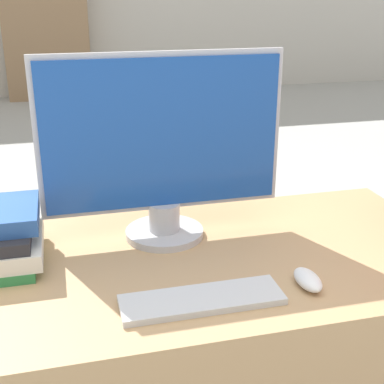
# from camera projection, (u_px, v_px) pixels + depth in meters

# --- Properties ---
(desk) EXTENTS (1.42, 0.72, 0.75)m
(desk) POSITION_uv_depth(u_px,v_px,m) (200.00, 371.00, 1.55)
(desk) COLOR tan
(desk) RESTS_ON ground_plane
(monitor) EXTENTS (0.67, 0.22, 0.52)m
(monitor) POSITION_uv_depth(u_px,v_px,m) (163.00, 147.00, 1.44)
(monitor) COLOR #B7B7BC
(monitor) RESTS_ON desk
(keyboard) EXTENTS (0.37, 0.11, 0.02)m
(keyboard) POSITION_uv_depth(u_px,v_px,m) (202.00, 300.00, 1.21)
(keyboard) COLOR silver
(keyboard) RESTS_ON desk
(mouse) EXTENTS (0.05, 0.11, 0.04)m
(mouse) POSITION_uv_depth(u_px,v_px,m) (308.00, 280.00, 1.27)
(mouse) COLOR white
(mouse) RESTS_ON desk
(book_stack) EXTENTS (0.19, 0.29, 0.15)m
(book_stack) POSITION_uv_depth(u_px,v_px,m) (4.00, 236.00, 1.37)
(book_stack) COLOR #2D7F42
(book_stack) RESTS_ON desk
(bookshelf_far) EXTENTS (1.08, 0.32, 1.87)m
(bookshelf_far) POSITION_uv_depth(u_px,v_px,m) (46.00, 26.00, 6.92)
(bookshelf_far) COLOR #9E7A56
(bookshelf_far) RESTS_ON ground_plane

